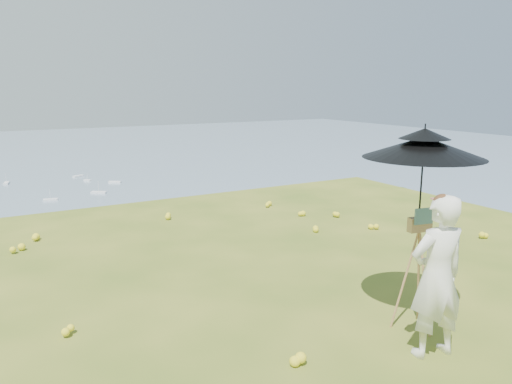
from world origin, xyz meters
TOP-DOWN VIEW (x-y plane):
  - ground at (0.00, 0.00)m, footprint 14.00×14.00m
  - shoreline_tier at (0.00, 75.00)m, footprint 170.00×28.00m
  - slope_trees at (0.00, 35.00)m, footprint 110.00×50.00m
  - harbor_town at (0.00, 75.00)m, footprint 110.00×22.00m
  - wildflowers at (0.00, 0.25)m, footprint 10.00×10.50m
  - painter at (0.58, -1.59)m, footprint 0.70×0.52m
  - field_easel at (0.88, -1.06)m, footprint 0.65×0.65m
  - sun_umbrella at (0.89, -1.03)m, footprint 1.66×1.66m
  - painter_cap at (0.58, -1.59)m, footprint 0.23×0.26m

SIDE VIEW (x-z plane):
  - shoreline_tier at x=0.00m, z-range -40.00..-32.00m
  - harbor_town at x=0.00m, z-range -32.00..-27.00m
  - slope_trees at x=0.00m, z-range -18.00..-12.00m
  - ground at x=0.00m, z-range 0.00..0.00m
  - wildflowers at x=0.00m, z-range 0.00..0.12m
  - field_easel at x=0.88m, z-range 0.00..1.47m
  - painter at x=0.58m, z-range 0.00..1.75m
  - painter_cap at x=0.58m, z-range 1.65..1.75m
  - sun_umbrella at x=0.89m, z-range 1.21..2.41m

